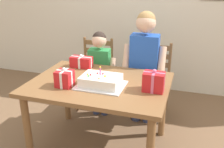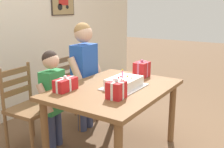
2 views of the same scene
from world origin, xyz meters
TOP-DOWN VIEW (x-y plane):
  - ground_plane at (0.00, 0.00)m, footprint 20.00×20.00m
  - back_wall at (0.00, 1.73)m, footprint 6.40×0.11m
  - dining_table at (0.00, 0.00)m, footprint 1.33×0.97m
  - birthday_cake at (0.05, -0.08)m, footprint 0.44×0.34m
  - gift_box_red_large at (0.53, -0.03)m, footprint 0.19×0.15m
  - gift_box_beside_cake at (-0.34, 0.35)m, footprint 0.24×0.13m
  - gift_box_corner_small at (-0.27, -0.19)m, footprint 0.15×0.15m
  - chair_left at (-0.39, 0.88)m, footprint 0.45×0.45m
  - chair_right at (0.38, 0.88)m, footprint 0.43×0.43m
  - child_older at (0.31, 0.64)m, footprint 0.49×0.28m
  - child_younger at (-0.24, 0.64)m, footprint 0.41×0.24m

SIDE VIEW (x-z plane):
  - ground_plane at x=0.00m, z-range 0.00..0.00m
  - chair_left at x=-0.39m, z-range 0.01..0.93m
  - chair_right at x=0.38m, z-range 0.01..0.93m
  - dining_table at x=0.00m, z-range 0.27..1.01m
  - child_younger at x=-0.24m, z-range 0.12..1.21m
  - birthday_cake at x=0.05m, z-range 0.69..0.88m
  - gift_box_beside_cake at x=-0.34m, z-range 0.72..0.88m
  - gift_box_corner_small at x=-0.27m, z-range 0.72..0.91m
  - child_older at x=0.31m, z-range 0.15..1.50m
  - gift_box_red_large at x=0.53m, z-range 0.72..0.93m
  - back_wall at x=0.00m, z-range 0.00..2.60m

